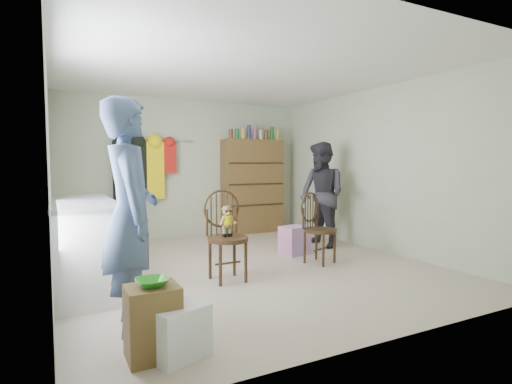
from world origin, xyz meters
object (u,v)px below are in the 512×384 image
chair_front (226,230)px  dresser (253,185)px  chair_far (317,225)px  counter (84,244)px

chair_front → dresser: 3.27m
chair_far → dresser: (0.32, 2.57, 0.40)m
counter → chair_far: (2.88, -0.27, 0.04)m
chair_far → chair_front: bearing=166.4°
chair_front → dresser: bearing=58.0°
counter → chair_far: chair_far is taller
counter → dresser: (3.20, 2.30, 0.44)m
chair_far → dresser: 2.62m
counter → chair_far: size_ratio=1.95×
chair_far → dresser: size_ratio=0.46×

